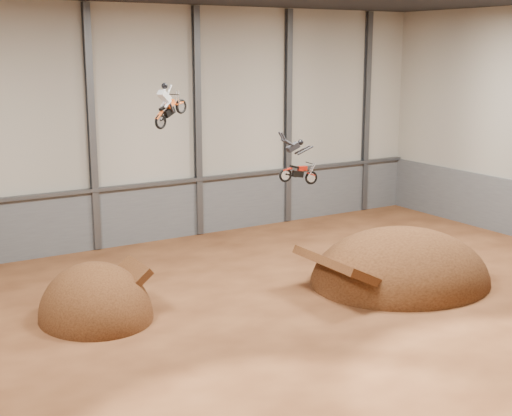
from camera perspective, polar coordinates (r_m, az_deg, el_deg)
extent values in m
plane|color=#4B2714|center=(31.38, 2.44, -8.81)|extent=(40.00, 40.00, 0.00)
cube|color=#ABA598|center=(42.70, -8.84, 6.48)|extent=(40.00, 0.10, 14.00)
cube|color=#5C5F64|center=(43.48, -8.56, -0.42)|extent=(39.80, 0.18, 3.50)
cube|color=#47494F|center=(42.97, -8.56, 1.88)|extent=(39.80, 0.35, 0.20)
cube|color=#47494F|center=(41.35, -13.02, 6.11)|extent=(0.40, 0.36, 13.90)
cube|color=#47494F|center=(43.91, -4.71, 6.76)|extent=(0.40, 0.36, 13.90)
cube|color=#47494F|center=(47.28, 2.57, 7.20)|extent=(0.40, 0.36, 13.90)
cube|color=#47494F|center=(51.30, 8.81, 7.49)|extent=(0.40, 0.36, 13.90)
ellipsoid|color=#361B0D|center=(32.20, -12.67, -8.55)|extent=(4.86, 5.61, 4.86)
ellipsoid|color=#361B0D|center=(36.76, 11.44, -5.80)|extent=(9.37, 8.29, 5.41)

